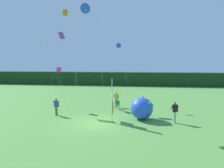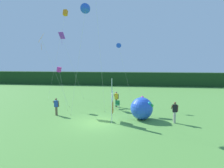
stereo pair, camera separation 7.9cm
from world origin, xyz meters
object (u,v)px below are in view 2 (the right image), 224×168
person_near_banner (116,99)px  kite_blue_delta_3 (86,8)px  kite_blue_delta_0 (119,46)px  person_mid_field (175,112)px  folding_chair (117,104)px  kite_purple_diamond_2 (63,39)px  person_far_left (56,106)px  kite_orange_box_1 (65,13)px  kite_orange_diamond_5 (42,41)px  kite_magenta_box_4 (59,70)px  banner_flag (112,101)px  inflatable_balloon (142,108)px

person_near_banner → kite_blue_delta_3: 10.06m
kite_blue_delta_0 → kite_blue_delta_3: kite_blue_delta_3 is taller
person_mid_field → folding_chair: bearing=139.6°
kite_purple_diamond_2 → person_far_left: bearing=-74.8°
kite_orange_box_1 → kite_blue_delta_3: (4.46, -6.93, -1.27)m
kite_orange_diamond_5 → kite_blue_delta_3: bearing=-29.5°
kite_orange_box_1 → kite_orange_diamond_5: (-1.39, -3.63, -3.68)m
kite_blue_delta_0 → kite_orange_diamond_5: size_ratio=0.89×
kite_orange_box_1 → kite_magenta_box_4: bearing=-81.7°
person_mid_field → kite_blue_delta_3: (-7.76, 1.18, 8.82)m
banner_flag → folding_chair: (-0.10, 4.86, -1.28)m
person_far_left → inflatable_balloon: bearing=-2.3°
kite_blue_delta_0 → banner_flag: bearing=-88.2°
kite_blue_delta_0 → kite_orange_diamond_5: (-8.20, -2.70, 0.48)m
person_mid_field → inflatable_balloon: bearing=165.1°
person_mid_field → inflatable_balloon: inflatable_balloon is taller
kite_orange_diamond_5 → kite_purple_diamond_2: bearing=76.2°
kite_orange_box_1 → kite_blue_delta_0: bearing=-7.8°
person_near_banner → inflatable_balloon: size_ratio=0.86×
kite_blue_delta_0 → folding_chair: bearing=-86.9°
kite_orange_box_1 → person_far_left: bearing=-78.0°
banner_flag → folding_chair: banner_flag is taller
kite_purple_diamond_2 → kite_blue_delta_3: kite_blue_delta_3 is taller
folding_chair → kite_blue_delta_0: 6.93m
person_near_banner → kite_purple_diamond_2: (-7.19, 2.89, 7.03)m
person_far_left → folding_chair: size_ratio=1.85×
kite_orange_box_1 → folding_chair: bearing=-27.6°
kite_blue_delta_3 → kite_magenta_box_4: (-3.90, 3.10, -5.58)m
banner_flag → kite_purple_diamond_2: size_ratio=0.43×
person_near_banner → folding_chair: (0.22, -0.91, -0.41)m
folding_chair → person_far_left: bearing=-147.8°
folding_chair → kite_purple_diamond_2: bearing=152.9°
kite_blue_delta_3 → kite_orange_diamond_5: 7.13m
kite_magenta_box_4 → kite_purple_diamond_2: bearing=104.3°
person_mid_field → kite_orange_diamond_5: size_ratio=0.22×
kite_orange_box_1 → banner_flag: bearing=-50.3°
kite_blue_delta_0 → kite_purple_diamond_2: size_ratio=0.83×
kite_orange_box_1 → kite_purple_diamond_2: (-0.46, 0.16, -3.09)m
kite_orange_diamond_5 → person_far_left: bearing=-50.0°
kite_blue_delta_3 → kite_orange_diamond_5: bearing=150.5°
banner_flag → kite_blue_delta_0: bearing=91.8°
kite_blue_delta_0 → kite_magenta_box_4: 7.40m
person_far_left → kite_blue_delta_0: kite_blue_delta_0 is taller
kite_blue_delta_0 → kite_blue_delta_3: (-2.35, -6.00, 2.89)m
folding_chair → kite_blue_delta_0: (-0.15, 2.71, 6.38)m
person_far_left → kite_purple_diamond_2: kite_purple_diamond_2 is taller
folding_chair → kite_blue_delta_3: (-2.49, -3.30, 9.26)m
person_mid_field → kite_purple_diamond_2: kite_purple_diamond_2 is taller
banner_flag → kite_magenta_box_4: (-6.49, 4.66, 2.41)m
kite_blue_delta_0 → kite_purple_diamond_2: kite_purple_diamond_2 is taller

